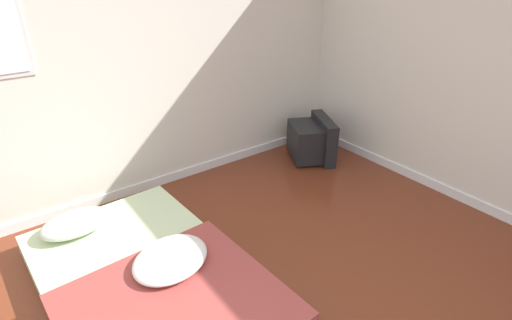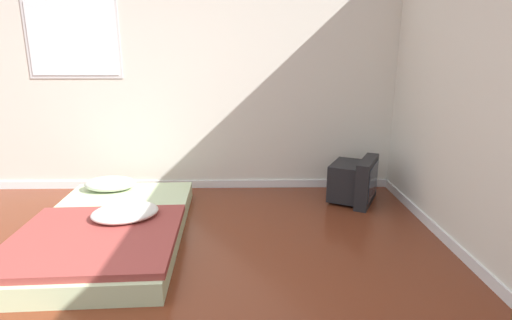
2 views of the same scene
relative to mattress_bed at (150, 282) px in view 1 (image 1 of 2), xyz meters
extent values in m
cube|color=silver|center=(0.03, 1.37, 1.19)|extent=(7.99, 0.06, 2.60)
cube|color=white|center=(0.03, 1.33, -0.06)|extent=(7.99, 0.02, 0.09)
cube|color=beige|center=(0.00, 0.02, -0.03)|extent=(1.30, 2.09, 0.16)
ellipsoid|color=silver|center=(-0.25, 0.80, 0.12)|extent=(0.54, 0.36, 0.14)
cube|color=#993D38|center=(0.02, -0.37, 0.07)|extent=(1.29, 1.24, 0.05)
ellipsoid|color=silver|center=(0.15, -0.02, 0.14)|extent=(0.66, 0.61, 0.11)
cube|color=black|center=(2.23, 0.90, 0.11)|extent=(0.48, 0.56, 0.38)
cube|color=black|center=(2.42, 0.80, 0.13)|extent=(0.38, 0.58, 0.48)
cube|color=#283342|center=(2.48, 0.77, 0.14)|extent=(0.22, 0.43, 0.34)
camera|label=1|loc=(-0.62, -2.04, 1.95)|focal=28.00mm
camera|label=2|loc=(1.19, -3.15, 1.41)|focal=28.00mm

